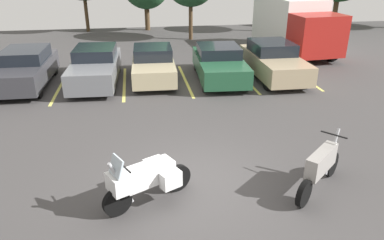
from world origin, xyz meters
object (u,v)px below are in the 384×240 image
at_px(car_grey, 96,67).
at_px(motorcycle_second, 321,167).
at_px(motorcycle_touring, 145,178).
at_px(car_green, 219,64).
at_px(car_tan, 273,61).
at_px(car_champagne, 153,64).
at_px(car_charcoal, 26,68).
at_px(box_truck, 294,24).

bearing_deg(car_grey, motorcycle_second, -57.61).
height_order(motorcycle_touring, motorcycle_second, motorcycle_touring).
bearing_deg(car_green, car_tan, -1.48).
bearing_deg(car_grey, car_green, -3.15).
height_order(car_champagne, car_tan, car_tan).
distance_m(car_grey, car_champagne, 2.45).
height_order(car_charcoal, box_truck, box_truck).
height_order(car_tan, box_truck, box_truck).
relative_size(motorcycle_touring, car_tan, 0.42).
height_order(motorcycle_touring, car_grey, car_grey).
bearing_deg(motorcycle_touring, car_tan, 54.84).
bearing_deg(motorcycle_touring, motorcycle_second, -1.10).
bearing_deg(car_charcoal, box_truck, 16.75).
distance_m(motorcycle_second, car_champagne, 9.64).
xyz_separation_m(car_charcoal, car_green, (8.14, -0.37, -0.04)).
bearing_deg(motorcycle_touring, car_champagne, 85.50).
distance_m(car_champagne, car_tan, 5.33).
bearing_deg(car_charcoal, motorcycle_second, -46.68).
relative_size(car_green, car_tan, 0.99).
xyz_separation_m(car_grey, car_tan, (7.76, -0.35, 0.03)).
xyz_separation_m(motorcycle_second, car_green, (-0.40, 8.68, 0.11)).
relative_size(motorcycle_second, car_grey, 0.37).
bearing_deg(motorcycle_second, car_grey, 122.39).
distance_m(car_green, car_tan, 2.46).
bearing_deg(car_grey, motorcycle_touring, -78.96).
height_order(car_charcoal, car_grey, car_charcoal).
bearing_deg(motorcycle_second, motorcycle_touring, 178.90).
height_order(motorcycle_second, box_truck, box_truck).
relative_size(motorcycle_touring, car_charcoal, 0.43).
distance_m(car_charcoal, box_truck, 14.01).
relative_size(car_champagne, car_green, 0.94).
bearing_deg(motorcycle_touring, car_charcoal, 117.02).
bearing_deg(car_champagne, car_charcoal, -179.71).
relative_size(motorcycle_touring, car_grey, 0.42).
xyz_separation_m(car_champagne, box_truck, (8.10, 4.00, 0.88)).
bearing_deg(box_truck, car_charcoal, -163.25).
bearing_deg(box_truck, car_champagne, -153.71).
distance_m(car_charcoal, car_champagne, 5.29).
relative_size(car_grey, car_tan, 1.00).
relative_size(motorcycle_touring, car_champagne, 0.45).
bearing_deg(car_charcoal, car_tan, -2.33).
bearing_deg(car_charcoal, car_grey, -1.53).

